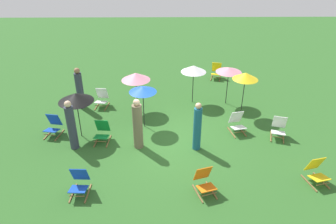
% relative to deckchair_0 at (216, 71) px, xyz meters
% --- Properties ---
extents(ground_plane, '(40.00, 40.00, 0.00)m').
position_rel_deckchair_0_xyz_m(ground_plane, '(-2.57, -5.72, -0.37)').
color(ground_plane, '#2D6026').
extents(deckchair_0, '(0.64, 0.85, 0.83)m').
position_rel_deckchair_0_xyz_m(deckchair_0, '(0.00, 0.00, 0.00)').
color(deckchair_0, olive).
rests_on(deckchair_0, ground).
extents(deckchair_1, '(0.68, 0.87, 0.83)m').
position_rel_deckchair_0_xyz_m(deckchair_1, '(1.47, -5.55, 0.00)').
color(deckchair_1, olive).
rests_on(deckchair_1, ground).
extents(deckchair_2, '(0.65, 0.85, 0.83)m').
position_rel_deckchair_0_xyz_m(deckchair_2, '(1.82, -7.99, 0.00)').
color(deckchair_2, olive).
rests_on(deckchair_2, ground).
extents(deckchair_3, '(0.60, 0.83, 0.83)m').
position_rel_deckchair_0_xyz_m(deckchair_3, '(-6.84, -5.27, 0.00)').
color(deckchair_3, olive).
rests_on(deckchair_3, ground).
extents(deckchair_4, '(0.53, 0.79, 0.83)m').
position_rel_deckchair_0_xyz_m(deckchair_4, '(-4.96, -5.72, 0.00)').
color(deckchair_4, olive).
rests_on(deckchair_4, ground).
extents(deckchair_5, '(0.50, 0.78, 0.83)m').
position_rel_deckchair_0_xyz_m(deckchair_5, '(-5.15, -8.37, 0.00)').
color(deckchair_5, olive).
rests_on(deckchair_5, ground).
extents(deckchair_6, '(0.68, 0.87, 0.83)m').
position_rel_deckchair_0_xyz_m(deckchair_6, '(-1.58, -8.37, 0.00)').
color(deckchair_6, olive).
rests_on(deckchair_6, ground).
extents(deckchair_7, '(0.56, 0.81, 0.83)m').
position_rel_deckchair_0_xyz_m(deckchair_7, '(-5.43, -3.05, 0.00)').
color(deckchair_7, olive).
rests_on(deckchair_7, ground).
extents(deckchair_8, '(0.63, 0.84, 0.83)m').
position_rel_deckchair_0_xyz_m(deckchair_8, '(0.02, -5.18, 0.00)').
color(deckchair_8, olive).
rests_on(deckchair_8, ground).
extents(umbrella_0, '(1.08, 1.08, 1.72)m').
position_rel_deckchair_0_xyz_m(umbrella_0, '(-1.45, -2.69, 1.21)').
color(umbrella_0, black).
rests_on(umbrella_0, ground).
extents(umbrella_1, '(1.24, 1.24, 1.76)m').
position_rel_deckchair_0_xyz_m(umbrella_1, '(-5.80, -5.40, 1.23)').
color(umbrella_1, black).
rests_on(umbrella_1, ground).
extents(umbrella_2, '(1.03, 1.03, 1.69)m').
position_rel_deckchair_0_xyz_m(umbrella_2, '(-3.50, -4.73, 1.21)').
color(umbrella_2, black).
rests_on(umbrella_2, ground).
extents(umbrella_3, '(1.18, 1.18, 1.69)m').
position_rel_deckchair_0_xyz_m(umbrella_3, '(-3.86, -3.41, 1.17)').
color(umbrella_3, black).
rests_on(umbrella_3, ground).
extents(umbrella_4, '(1.01, 1.01, 1.84)m').
position_rel_deckchair_0_xyz_m(umbrella_4, '(0.49, -3.80, 1.33)').
color(umbrella_4, black).
rests_on(umbrella_4, ground).
extents(umbrella_5, '(1.09, 1.09, 1.69)m').
position_rel_deckchair_0_xyz_m(umbrella_5, '(0.02, -2.85, 1.21)').
color(umbrella_5, black).
rests_on(umbrella_5, ground).
extents(person_0, '(0.47, 0.47, 1.87)m').
position_rel_deckchair_0_xyz_m(person_0, '(-3.63, -6.10, 0.51)').
color(person_0, '#72664C').
rests_on(person_0, ground).
extents(person_1, '(0.39, 0.39, 1.79)m').
position_rel_deckchair_0_xyz_m(person_1, '(-1.60, -6.24, 0.49)').
color(person_1, '#195972').
rests_on(person_1, ground).
extents(person_2, '(0.37, 0.37, 1.81)m').
position_rel_deckchair_0_xyz_m(person_2, '(-6.29, -3.13, 0.50)').
color(person_2, '#333847').
rests_on(person_2, ground).
extents(person_3, '(0.39, 0.39, 1.84)m').
position_rel_deckchair_0_xyz_m(person_3, '(-5.87, -6.13, 0.51)').
color(person_3, '#333847').
rests_on(person_3, ground).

